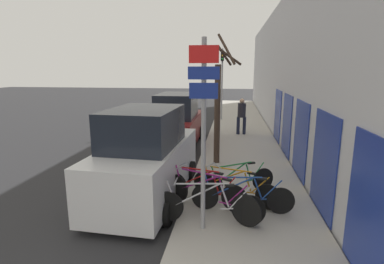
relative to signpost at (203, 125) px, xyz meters
name	(u,v)px	position (x,y,z in m)	size (l,w,h in m)	color
ground_plane	(182,147)	(-1.61, 7.08, -2.34)	(80.00, 80.00, 0.00)	#28282B
sidewalk_curb	(240,133)	(0.99, 9.88, -2.26)	(3.20, 32.00, 0.15)	#ADA89E
building_facade	(278,72)	(2.74, 9.79, 0.88)	(0.23, 32.00, 6.50)	#BCBCC1
signpost	(203,125)	(0.00, 0.00, 0.00)	(0.59, 0.11, 3.82)	#939399
bicycle_0	(208,206)	(0.09, 0.23, -1.79)	(2.41, 0.44, 0.93)	black
bicycle_1	(208,196)	(0.06, 0.69, -1.77)	(2.29, 1.36, 0.98)	black
bicycle_2	(242,196)	(0.83, 0.87, -1.81)	(2.35, 0.44, 0.87)	black
bicycle_3	(204,189)	(-0.09, 1.12, -1.80)	(2.12, 0.90, 0.92)	black
bicycle_4	(234,187)	(0.65, 1.39, -1.81)	(2.14, 0.97, 0.86)	black
bicycle_5	(238,180)	(0.74, 1.88, -1.82)	(1.92, 0.98, 0.86)	black
parked_car_0	(146,158)	(-1.66, 1.69, -1.25)	(2.21, 4.59, 2.42)	silver
parked_car_1	(178,123)	(-1.86, 7.31, -1.29)	(1.99, 4.73, 2.34)	maroon
pedestrian_near	(242,114)	(1.02, 9.39, -1.15)	(0.47, 0.40, 1.80)	#1E2338
street_tree	(218,107)	(0.08, 4.55, -0.22)	(0.89, 1.43, 4.37)	#3D2D23
traffic_light	(222,75)	(-0.15, 13.75, 0.70)	(0.20, 0.30, 4.50)	#939399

